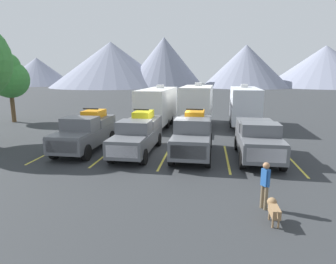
{
  "coord_description": "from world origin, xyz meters",
  "views": [
    {
      "loc": [
        2.38,
        -16.71,
        4.69
      ],
      "look_at": [
        0.0,
        0.16,
        1.2
      ],
      "focal_mm": 30.76,
      "sensor_mm": 36.0,
      "label": 1
    }
  ],
  "objects_px": {
    "pickup_truck_b": "(138,134)",
    "camper_trailer_c": "(244,105)",
    "dog": "(273,208)",
    "pickup_truck_a": "(86,131)",
    "camper_trailer_a": "(158,105)",
    "person_a": "(265,182)",
    "camper_trailer_b": "(197,103)",
    "pickup_truck_c": "(193,134)",
    "pickup_truck_d": "(258,139)"
  },
  "relations": [
    {
      "from": "pickup_truck_b",
      "to": "camper_trailer_c",
      "type": "distance_m",
      "value": 12.16
    },
    {
      "from": "camper_trailer_a",
      "to": "dog",
      "type": "bearing_deg",
      "value": -67.94
    },
    {
      "from": "camper_trailer_a",
      "to": "camper_trailer_c",
      "type": "xyz_separation_m",
      "value": [
        7.64,
        0.81,
        0.03
      ]
    },
    {
      "from": "pickup_truck_c",
      "to": "camper_trailer_a",
      "type": "height_order",
      "value": "camper_trailer_a"
    },
    {
      "from": "pickup_truck_a",
      "to": "camper_trailer_c",
      "type": "xyz_separation_m",
      "value": [
        10.56,
        9.63,
        0.78
      ]
    },
    {
      "from": "pickup_truck_b",
      "to": "pickup_truck_c",
      "type": "relative_size",
      "value": 1.02
    },
    {
      "from": "pickup_truck_a",
      "to": "pickup_truck_b",
      "type": "height_order",
      "value": "pickup_truck_b"
    },
    {
      "from": "pickup_truck_a",
      "to": "pickup_truck_c",
      "type": "distance_m",
      "value": 6.59
    },
    {
      "from": "dog",
      "to": "camper_trailer_a",
      "type": "bearing_deg",
      "value": 112.06
    },
    {
      "from": "camper_trailer_a",
      "to": "camper_trailer_b",
      "type": "height_order",
      "value": "camper_trailer_b"
    },
    {
      "from": "pickup_truck_b",
      "to": "camper_trailer_a",
      "type": "xyz_separation_m",
      "value": [
        -0.39,
        8.92,
        0.77
      ]
    },
    {
      "from": "pickup_truck_b",
      "to": "camper_trailer_a",
      "type": "bearing_deg",
      "value": 92.51
    },
    {
      "from": "camper_trailer_a",
      "to": "pickup_truck_a",
      "type": "bearing_deg",
      "value": -108.34
    },
    {
      "from": "pickup_truck_b",
      "to": "camper_trailer_c",
      "type": "height_order",
      "value": "camper_trailer_c"
    },
    {
      "from": "pickup_truck_b",
      "to": "camper_trailer_b",
      "type": "xyz_separation_m",
      "value": [
        3.07,
        9.8,
        0.87
      ]
    },
    {
      "from": "pickup_truck_a",
      "to": "person_a",
      "type": "distance_m",
      "value": 11.57
    },
    {
      "from": "camper_trailer_b",
      "to": "pickup_truck_b",
      "type": "bearing_deg",
      "value": -107.37
    },
    {
      "from": "pickup_truck_c",
      "to": "pickup_truck_d",
      "type": "bearing_deg",
      "value": -3.85
    },
    {
      "from": "pickup_truck_a",
      "to": "camper_trailer_a",
      "type": "bearing_deg",
      "value": 71.66
    },
    {
      "from": "camper_trailer_c",
      "to": "pickup_truck_d",
      "type": "bearing_deg",
      "value": -92.17
    },
    {
      "from": "camper_trailer_c",
      "to": "dog",
      "type": "xyz_separation_m",
      "value": [
        -0.99,
        -17.21,
        -1.49
      ]
    },
    {
      "from": "pickup_truck_b",
      "to": "camper_trailer_a",
      "type": "distance_m",
      "value": 8.96
    },
    {
      "from": "pickup_truck_b",
      "to": "camper_trailer_a",
      "type": "relative_size",
      "value": 0.67
    },
    {
      "from": "dog",
      "to": "pickup_truck_a",
      "type": "bearing_deg",
      "value": 141.61
    },
    {
      "from": "pickup_truck_a",
      "to": "camper_trailer_c",
      "type": "height_order",
      "value": "camper_trailer_c"
    },
    {
      "from": "pickup_truck_d",
      "to": "dog",
      "type": "height_order",
      "value": "pickup_truck_d"
    },
    {
      "from": "camper_trailer_a",
      "to": "person_a",
      "type": "xyz_separation_m",
      "value": [
        6.52,
        -15.5,
        -0.94
      ]
    },
    {
      "from": "pickup_truck_d",
      "to": "dog",
      "type": "xyz_separation_m",
      "value": [
        -0.61,
        -7.17,
        -0.66
      ]
    },
    {
      "from": "pickup_truck_d",
      "to": "camper_trailer_a",
      "type": "relative_size",
      "value": 0.61
    },
    {
      "from": "camper_trailer_a",
      "to": "person_a",
      "type": "height_order",
      "value": "camper_trailer_a"
    },
    {
      "from": "pickup_truck_b",
      "to": "dog",
      "type": "relative_size",
      "value": 5.83
    },
    {
      "from": "pickup_truck_c",
      "to": "pickup_truck_d",
      "type": "relative_size",
      "value": 1.08
    },
    {
      "from": "camper_trailer_b",
      "to": "person_a",
      "type": "relative_size",
      "value": 4.61
    },
    {
      "from": "camper_trailer_b",
      "to": "person_a",
      "type": "xyz_separation_m",
      "value": [
        3.06,
        -16.38,
        -1.04
      ]
    },
    {
      "from": "pickup_truck_a",
      "to": "camper_trailer_b",
      "type": "xyz_separation_m",
      "value": [
        6.38,
        9.69,
        0.85
      ]
    },
    {
      "from": "pickup_truck_a",
      "to": "dog",
      "type": "distance_m",
      "value": 12.23
    },
    {
      "from": "pickup_truck_a",
      "to": "camper_trailer_c",
      "type": "relative_size",
      "value": 0.68
    },
    {
      "from": "pickup_truck_a",
      "to": "pickup_truck_c",
      "type": "xyz_separation_m",
      "value": [
        6.59,
        -0.17,
        0.05
      ]
    },
    {
      "from": "pickup_truck_b",
      "to": "person_a",
      "type": "bearing_deg",
      "value": -47.02
    },
    {
      "from": "camper_trailer_a",
      "to": "camper_trailer_c",
      "type": "relative_size",
      "value": 1.07
    },
    {
      "from": "pickup_truck_c",
      "to": "person_a",
      "type": "distance_m",
      "value": 7.12
    },
    {
      "from": "pickup_truck_a",
      "to": "camper_trailer_a",
      "type": "distance_m",
      "value": 9.32
    },
    {
      "from": "camper_trailer_a",
      "to": "camper_trailer_b",
      "type": "bearing_deg",
      "value": 14.26
    },
    {
      "from": "pickup_truck_c",
      "to": "pickup_truck_b",
      "type": "bearing_deg",
      "value": 178.95
    },
    {
      "from": "pickup_truck_a",
      "to": "camper_trailer_a",
      "type": "relative_size",
      "value": 0.64
    },
    {
      "from": "camper_trailer_c",
      "to": "pickup_truck_b",
      "type": "bearing_deg",
      "value": -126.67
    },
    {
      "from": "pickup_truck_a",
      "to": "camper_trailer_c",
      "type": "distance_m",
      "value": 14.31
    },
    {
      "from": "pickup_truck_d",
      "to": "person_a",
      "type": "relative_size",
      "value": 3.16
    },
    {
      "from": "camper_trailer_b",
      "to": "dog",
      "type": "relative_size",
      "value": 7.75
    },
    {
      "from": "camper_trailer_a",
      "to": "pickup_truck_c",
      "type": "bearing_deg",
      "value": -67.81
    }
  ]
}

